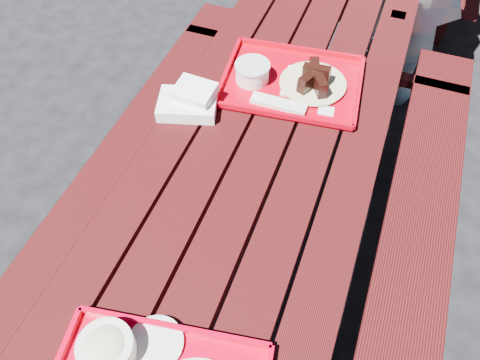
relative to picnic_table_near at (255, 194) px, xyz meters
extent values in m
plane|color=black|center=(0.00, 0.00, -0.56)|extent=(60.00, 60.00, 0.00)
cube|color=#410C0E|center=(-0.30, 0.00, 0.17)|extent=(0.14, 2.40, 0.04)
cube|color=#410C0E|center=(-0.15, 0.00, 0.17)|extent=(0.14, 2.40, 0.04)
cube|color=#410C0E|center=(0.00, 0.00, 0.17)|extent=(0.14, 2.40, 0.04)
cube|color=#410C0E|center=(0.15, 0.00, 0.17)|extent=(0.14, 2.40, 0.04)
cube|color=#410C0E|center=(0.30, 0.00, 0.17)|extent=(0.14, 2.40, 0.04)
cube|color=#410C0E|center=(-0.58, 0.00, -0.13)|extent=(0.25, 2.40, 0.04)
cube|color=#410C0E|center=(-0.58, 0.84, -0.35)|extent=(0.06, 0.06, 0.42)
cube|color=#410C0E|center=(0.58, 0.00, -0.13)|extent=(0.25, 2.40, 0.04)
cube|color=#410C0E|center=(0.58, 0.84, -0.35)|extent=(0.06, 0.06, 0.42)
cube|color=#410C0E|center=(-0.30, 0.96, -0.19)|extent=(0.06, 0.06, 0.75)
cube|color=#410C0E|center=(0.30, 0.96, -0.19)|extent=(0.06, 0.06, 0.75)
cube|color=#410C0E|center=(0.00, 0.96, -0.13)|extent=(1.40, 0.06, 0.04)
cube|color=#410C0E|center=(0.58, 1.96, -0.35)|extent=(0.06, 0.06, 0.42)
cube|color=red|center=(-0.01, -0.59, 0.21)|extent=(0.47, 0.09, 0.02)
cylinder|color=white|center=(-0.12, -0.70, 0.24)|extent=(0.13, 0.13, 0.07)
ellipsoid|color=beige|center=(-0.12, -0.70, 0.25)|extent=(0.11, 0.11, 0.05)
cylinder|color=white|center=(-0.03, -0.64, 0.21)|extent=(0.13, 0.13, 0.01)
cube|color=#B60012|center=(0.00, 0.37, 0.20)|extent=(0.51, 0.42, 0.01)
cube|color=#B60012|center=(-0.02, 0.56, 0.21)|extent=(0.48, 0.06, 0.02)
cube|color=#B60012|center=(0.02, 0.19, 0.21)|extent=(0.48, 0.06, 0.02)
cube|color=#B60012|center=(0.24, 0.40, 0.21)|extent=(0.05, 0.37, 0.02)
cube|color=#B60012|center=(-0.23, 0.35, 0.21)|extent=(0.05, 0.37, 0.02)
cube|color=silver|center=(0.06, 0.38, 0.21)|extent=(0.18, 0.18, 0.01)
cylinder|color=#CDBC8E|center=(0.08, 0.38, 0.21)|extent=(0.24, 0.24, 0.01)
cylinder|color=white|center=(-0.13, 0.34, 0.23)|extent=(0.12, 0.12, 0.06)
cylinder|color=silver|center=(-0.13, 0.34, 0.27)|extent=(0.13, 0.13, 0.01)
cube|color=white|center=(0.00, 0.24, 0.21)|extent=(0.20, 0.05, 0.02)
cube|color=silver|center=(0.16, 0.27, 0.20)|extent=(0.06, 0.05, 0.00)
cube|color=white|center=(-0.29, 0.13, 0.21)|extent=(0.23, 0.19, 0.04)
cube|color=white|center=(-0.28, 0.15, 0.25)|extent=(0.14, 0.12, 0.04)
camera|label=1|loc=(0.29, -0.92, 1.32)|focal=35.00mm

